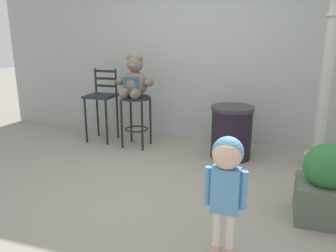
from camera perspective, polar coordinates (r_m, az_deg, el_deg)
name	(u,v)px	position (r m, az deg, el deg)	size (l,w,h in m)	color
ground_plane	(151,189)	(3.65, -3.01, -10.82)	(24.00, 24.00, 0.00)	gray
building_wall	(199,41)	(5.29, 5.34, 14.42)	(6.92, 0.30, 3.06)	#99A09A
bar_stool_with_teddy	(136,110)	(4.87, -5.52, 2.70)	(0.43, 0.43, 0.76)	black
teddy_bear	(134,82)	(4.77, -5.79, 7.61)	(0.56, 0.51, 0.59)	#685B4C
child_walking	(227,173)	(2.36, 10.03, -7.95)	(0.30, 0.24, 0.94)	#DEA794
trash_bin	(231,132)	(4.52, 10.85, -1.02)	(0.57, 0.57, 0.71)	black
lamppost	(328,65)	(4.32, 25.83, 9.46)	(0.31, 0.31, 3.17)	#A79EA4
bar_chair_empty	(102,99)	(5.24, -11.32, 4.49)	(0.42, 0.42, 1.11)	black
planter_with_shrub	(325,186)	(3.29, 25.41, -9.25)	(0.48, 0.48, 0.71)	#505B4C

